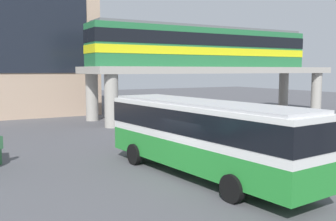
# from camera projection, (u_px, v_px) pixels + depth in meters

# --- Properties ---
(ground_plane) EXTENTS (120.00, 120.00, 0.00)m
(ground_plane) POSITION_uv_depth(u_px,v_px,m) (108.00, 141.00, 24.66)
(ground_plane) COLOR #515156
(elevated_platform) EXTENTS (26.01, 6.35, 4.80)m
(elevated_platform) POSITION_uv_depth(u_px,v_px,m) (215.00, 74.00, 38.12)
(elevated_platform) COLOR #ADA89E
(elevated_platform) RESTS_ON ground_plane
(train) EXTENTS (23.23, 2.96, 3.84)m
(train) POSITION_uv_depth(u_px,v_px,m) (206.00, 46.00, 37.28)
(train) COLOR #26723F
(train) RESTS_ON elevated_platform
(bus_main) EXTENTS (3.62, 11.24, 3.22)m
(bus_main) POSITION_uv_depth(u_px,v_px,m) (202.00, 131.00, 16.29)
(bus_main) COLOR #268C33
(bus_main) RESTS_ON ground_plane
(bicycle_silver) EXTENTS (1.73, 0.57, 1.04)m
(bicycle_silver) POSITION_uv_depth(u_px,v_px,m) (201.00, 120.00, 32.65)
(bicycle_silver) COLOR black
(bicycle_silver) RESTS_ON ground_plane
(bicycle_green) EXTENTS (1.73, 0.58, 1.04)m
(bicycle_green) POSITION_uv_depth(u_px,v_px,m) (229.00, 122.00, 31.40)
(bicycle_green) COLOR black
(bicycle_green) RESTS_ON ground_plane
(bicycle_red) EXTENTS (1.74, 0.53, 1.04)m
(bicycle_red) POSITION_uv_depth(u_px,v_px,m) (161.00, 123.00, 30.36)
(bicycle_red) COLOR black
(bicycle_red) RESTS_ON ground_plane
(bicycle_black) EXTENTS (1.79, 0.21, 1.04)m
(bicycle_black) POSITION_uv_depth(u_px,v_px,m) (225.00, 118.00, 33.91)
(bicycle_black) COLOR black
(bicycle_black) RESTS_ON ground_plane
(bicycle_blue) EXTENTS (1.79, 0.20, 1.04)m
(bicycle_blue) POSITION_uv_depth(u_px,v_px,m) (253.00, 118.00, 33.43)
(bicycle_blue) COLOR black
(bicycle_blue) RESTS_ON ground_plane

